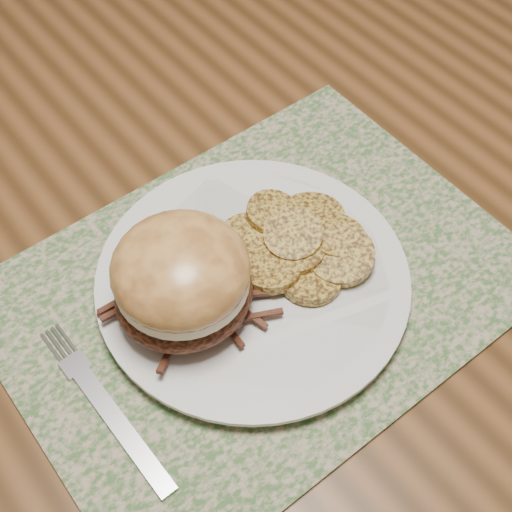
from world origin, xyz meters
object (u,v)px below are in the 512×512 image
at_px(dinner_plate, 253,280).
at_px(pork_sandwich, 182,279).
at_px(fork, 105,405).
at_px(dining_table, 66,300).

relative_size(dinner_plate, pork_sandwich, 2.08).
bearing_deg(pork_sandwich, dinner_plate, -1.97).
bearing_deg(fork, dining_table, 76.62).
bearing_deg(dining_table, fork, -102.15).
distance_m(pork_sandwich, fork, 0.12).
bearing_deg(fork, dinner_plate, 5.44).
xyz_separation_m(dining_table, dinner_plate, (0.13, -0.15, 0.09)).
bearing_deg(dinner_plate, dining_table, 131.31).
xyz_separation_m(dining_table, fork, (-0.04, -0.17, 0.09)).
relative_size(dining_table, pork_sandwich, 11.99).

